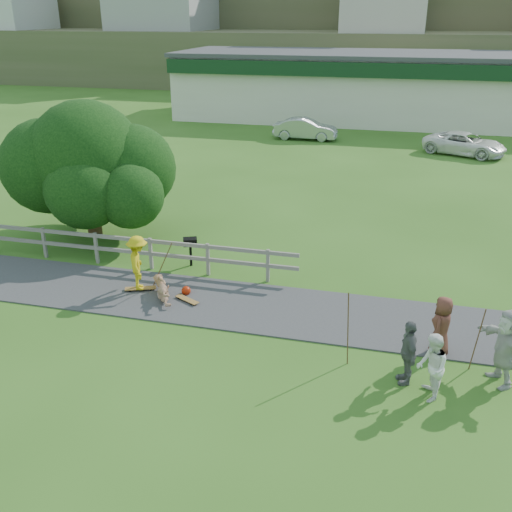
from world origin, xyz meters
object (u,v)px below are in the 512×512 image
object	(u,v)px
skater_rider	(138,266)
car_silver	(305,129)
tree	(89,179)
car_white	(465,144)
bbq	(191,252)
spectator_c	(441,327)
skater_fallen	(163,289)
spectator_a	(432,367)
spectator_d	(505,347)
spectator_b	(408,352)

from	to	relation	value
skater_rider	car_silver	distance (m)	23.94
tree	car_white	bearing A→B (deg)	50.01
car_silver	tree	distance (m)	20.51
skater_rider	bbq	xyz separation A→B (m)	(0.84, 2.22, -0.36)
skater_rider	spectator_c	distance (m)	8.88
skater_rider	spectator_c	xyz separation A→B (m)	(8.76, -1.42, -0.06)
skater_rider	spectator_c	world-z (taller)	skater_rider
skater_fallen	spectator_c	xyz separation A→B (m)	(7.91, -1.18, 0.49)
car_white	bbq	bearing A→B (deg)	175.29
spectator_a	spectator_d	xyz separation A→B (m)	(1.62, 1.00, 0.15)
spectator_a	spectator_b	xyz separation A→B (m)	(-0.51, 0.48, 0.01)
skater_fallen	spectator_d	distance (m)	9.49
skater_fallen	spectator_a	distance (m)	8.22
spectator_d	bbq	size ratio (longest dim) A/B	1.91
car_silver	spectator_a	bearing A→B (deg)	-164.47
spectator_c	car_white	distance (m)	23.30
spectator_c	spectator_d	size ratio (longest dim) A/B	0.85
skater_fallen	tree	world-z (taller)	tree
bbq	spectator_b	bearing A→B (deg)	-57.13
spectator_d	car_silver	bearing A→B (deg)	178.14
spectator_c	car_silver	bearing A→B (deg)	-143.51
spectator_d	car_white	size ratio (longest dim) A/B	0.39
spectator_c	bbq	xyz separation A→B (m)	(-7.92, 3.65, -0.30)
skater_fallen	car_white	world-z (taller)	car_white
skater_rider	skater_fallen	world-z (taller)	skater_rider
car_silver	spectator_c	bearing A→B (deg)	-162.80
skater_fallen	spectator_b	world-z (taller)	spectator_b
spectator_c	tree	distance (m)	13.72
skater_rider	spectator_a	bearing A→B (deg)	-136.39
spectator_b	bbq	size ratio (longest dim) A/B	1.62
spectator_a	bbq	xyz separation A→B (m)	(-7.63, 5.52, -0.30)
spectator_d	car_silver	distance (m)	27.73
tree	bbq	size ratio (longest dim) A/B	6.77
spectator_d	spectator_a	bearing A→B (deg)	-79.25
spectator_c	car_silver	size ratio (longest dim) A/B	0.37
spectator_d	car_silver	size ratio (longest dim) A/B	0.44
tree	spectator_a	bearing A→B (deg)	-30.96
spectator_a	spectator_c	bearing A→B (deg)	163.83
skater_rider	skater_fallen	distance (m)	1.04
skater_rider	spectator_b	size ratio (longest dim) A/B	1.07
spectator_d	car_white	world-z (taller)	spectator_d
spectator_a	car_white	xyz separation A→B (m)	(2.65, 25.05, -0.13)
car_white	spectator_a	bearing A→B (deg)	-162.99
spectator_a	bbq	distance (m)	9.43
car_silver	bbq	xyz separation A→B (m)	(-0.22, -21.69, -0.21)
skater_fallen	spectator_d	size ratio (longest dim) A/B	0.89
spectator_a	car_white	world-z (taller)	spectator_a
spectator_c	car_white	xyz separation A→B (m)	(2.36, 23.18, -0.13)
spectator_c	car_white	world-z (taller)	spectator_c
car_white	skater_fallen	bearing A→B (deg)	178.03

